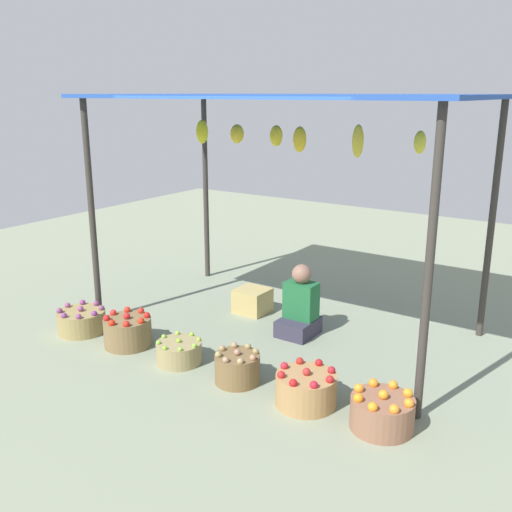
{
  "coord_description": "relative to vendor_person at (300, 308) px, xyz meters",
  "views": [
    {
      "loc": [
        3.14,
        -5.17,
        2.53
      ],
      "look_at": [
        0.0,
        -0.54,
        0.95
      ],
      "focal_mm": 40.73,
      "sensor_mm": 36.0,
      "label": 1
    }
  ],
  "objects": [
    {
      "name": "basket_limes",
      "position": [
        -0.62,
        -1.25,
        -0.19
      ],
      "size": [
        0.44,
        0.44,
        0.25
      ],
      "color": "#968657",
      "rests_on": "ground"
    },
    {
      "name": "wooden_crate_near_vendor",
      "position": [
        -0.79,
        0.25,
        -0.15
      ],
      "size": [
        0.37,
        0.36,
        0.29
      ],
      "primitive_type": "cube",
      "color": "tan",
      "rests_on": "ground"
    },
    {
      "name": "basket_red_apples",
      "position": [
        0.79,
        -1.25,
        -0.16
      ],
      "size": [
        0.51,
        0.51,
        0.33
      ],
      "color": "#A67D4C",
      "rests_on": "ground"
    },
    {
      "name": "vendor_person",
      "position": [
        0.0,
        0.0,
        0.0
      ],
      "size": [
        0.36,
        0.44,
        0.78
      ],
      "color": "#332F41",
      "rests_on": "ground"
    },
    {
      "name": "basket_purple_onions",
      "position": [
        -2.0,
        -1.28,
        -0.17
      ],
      "size": [
        0.52,
        0.52,
        0.3
      ],
      "color": "#94814D",
      "rests_on": "ground"
    },
    {
      "name": "basket_potatoes",
      "position": [
        0.08,
        -1.26,
        -0.16
      ],
      "size": [
        0.41,
        0.41,
        0.32
      ],
      "color": "brown",
      "rests_on": "ground"
    },
    {
      "name": "basket_red_tomatoes",
      "position": [
        -1.32,
        -1.25,
        -0.14
      ],
      "size": [
        0.49,
        0.49,
        0.36
      ],
      "color": "brown",
      "rests_on": "ground"
    },
    {
      "name": "market_stall_structure",
      "position": [
        -0.26,
        0.07,
        2.04
      ],
      "size": [
        4.06,
        2.29,
        2.51
      ],
      "color": "#38332D",
      "rests_on": "ground"
    },
    {
      "name": "basket_oranges",
      "position": [
        1.45,
        -1.24,
        -0.16
      ],
      "size": [
        0.5,
        0.5,
        0.33
      ],
      "color": "#8A5E46",
      "rests_on": "ground"
    },
    {
      "name": "ground_plane",
      "position": [
        -0.25,
        0.07,
        -0.3
      ],
      "size": [
        14.0,
        14.0,
        0.0
      ],
      "primitive_type": "plane",
      "color": "gray"
    }
  ]
}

